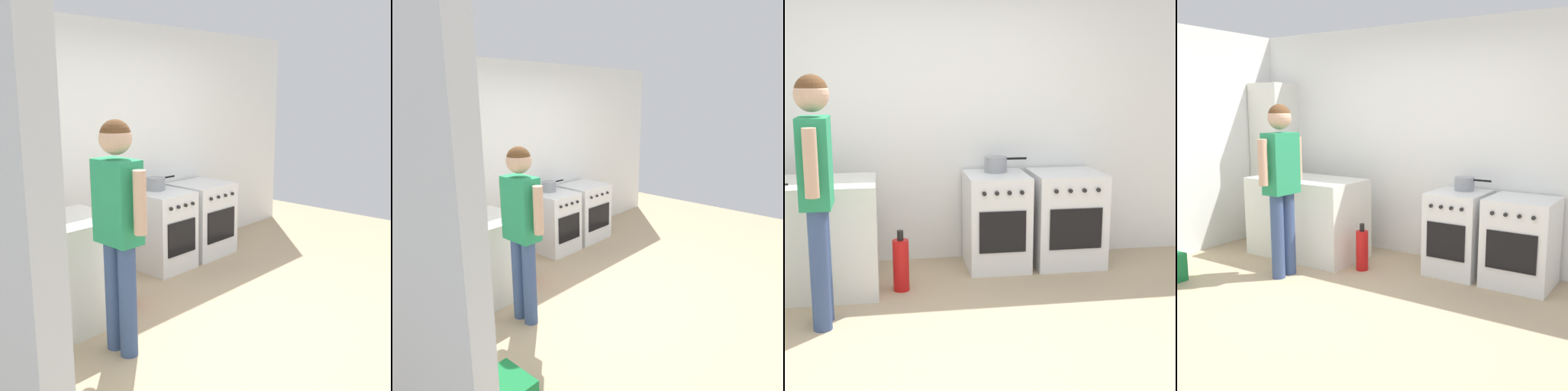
% 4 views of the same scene
% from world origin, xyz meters
% --- Properties ---
extents(ground_plane, '(8.00, 8.00, 0.00)m').
position_xyz_m(ground_plane, '(0.00, 0.00, 0.00)').
color(ground_plane, tan).
extents(back_wall, '(6.00, 0.10, 2.60)m').
position_xyz_m(back_wall, '(0.00, 1.95, 1.30)').
color(back_wall, white).
rests_on(back_wall, ground).
extents(counter_unit, '(1.30, 0.70, 0.90)m').
position_xyz_m(counter_unit, '(-1.35, 1.20, 0.45)').
color(counter_unit, silver).
rests_on(counter_unit, ground).
extents(oven_left, '(0.54, 0.62, 0.85)m').
position_xyz_m(oven_left, '(0.35, 1.58, 0.43)').
color(oven_left, white).
rests_on(oven_left, ground).
extents(oven_right, '(0.62, 0.62, 0.85)m').
position_xyz_m(oven_right, '(1.00, 1.58, 0.43)').
color(oven_right, white).
rests_on(oven_right, ground).
extents(pot, '(0.38, 0.20, 0.14)m').
position_xyz_m(pot, '(0.36, 1.68, 0.92)').
color(pot, gray).
rests_on(pot, oven_left).
extents(knife_bread, '(0.35, 0.04, 0.01)m').
position_xyz_m(knife_bread, '(-1.51, 1.06, 0.90)').
color(knife_bread, silver).
rests_on(knife_bread, counter_unit).
extents(knife_paring, '(0.21, 0.10, 0.01)m').
position_xyz_m(knife_paring, '(-1.71, 1.25, 0.91)').
color(knife_paring, silver).
rests_on(knife_paring, counter_unit).
extents(person, '(0.23, 0.57, 1.73)m').
position_xyz_m(person, '(-1.08, 0.51, 1.05)').
color(person, '#384C7A').
rests_on(person, ground).
extents(fire_extinguisher, '(0.13, 0.13, 0.50)m').
position_xyz_m(fire_extinguisher, '(-0.52, 1.10, 0.22)').
color(fire_extinguisher, red).
rests_on(fire_extinguisher, ground).
extents(larder_cabinet, '(0.48, 0.44, 2.00)m').
position_xyz_m(larder_cabinet, '(-2.30, 1.68, 1.00)').
color(larder_cabinet, silver).
rests_on(larder_cabinet, ground).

